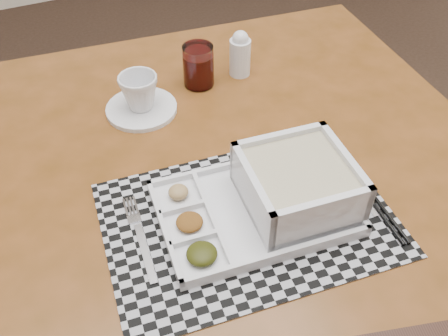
{
  "coord_description": "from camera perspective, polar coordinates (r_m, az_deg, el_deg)",
  "views": [
    {
      "loc": [
        -0.36,
        -0.67,
        1.43
      ],
      "look_at": [
        -0.11,
        -0.12,
        0.84
      ],
      "focal_mm": 40.0,
      "sensor_mm": 36.0,
      "label": 1
    }
  ],
  "objects": [
    {
      "name": "serving_tray",
      "position": [
        0.84,
        6.89,
        -2.77
      ],
      "size": [
        0.34,
        0.25,
        0.09
      ],
      "color": "silver",
      "rests_on": "placemat"
    },
    {
      "name": "creamer_bottle",
      "position": [
        1.15,
        1.84,
        12.91
      ],
      "size": [
        0.05,
        0.05,
        0.11
      ],
      "color": "silver",
      "rests_on": "dining_table"
    },
    {
      "name": "placemat",
      "position": [
        0.85,
        2.78,
        -5.86
      ],
      "size": [
        0.51,
        0.37,
        0.0
      ],
      "primitive_type": "cube",
      "rotation": [
        0.0,
        0.0,
        -0.09
      ],
      "color": "#97979E",
      "rests_on": "dining_table"
    },
    {
      "name": "saucer",
      "position": [
        1.07,
        -9.4,
        6.7
      ],
      "size": [
        0.15,
        0.15,
        0.01
      ],
      "primitive_type": "cylinder",
      "color": "silver",
      "rests_on": "dining_table"
    },
    {
      "name": "dining_table",
      "position": [
        0.99,
        0.46,
        -3.31
      ],
      "size": [
        1.14,
        1.14,
        0.78
      ],
      "color": "#4E2E0E",
      "rests_on": "ground"
    },
    {
      "name": "chopsticks",
      "position": [
        0.92,
        16.1,
        -2.67
      ],
      "size": [
        0.04,
        0.24,
        0.01
      ],
      "color": "black",
      "rests_on": "placemat"
    },
    {
      "name": "juice_glass",
      "position": [
        1.12,
        -2.94,
        11.41
      ],
      "size": [
        0.07,
        0.07,
        0.09
      ],
      "color": "white",
      "rests_on": "dining_table"
    },
    {
      "name": "floor",
      "position": [
        1.62,
        1.99,
        -17.8
      ],
      "size": [
        5.0,
        5.0,
        0.0
      ],
      "primitive_type": "plane",
      "color": "black",
      "rests_on": "ground"
    },
    {
      "name": "cup",
      "position": [
        1.05,
        -9.67,
        8.55
      ],
      "size": [
        0.1,
        0.1,
        0.08
      ],
      "primitive_type": "imported",
      "rotation": [
        0.0,
        0.0,
        0.25
      ],
      "color": "silver",
      "rests_on": "saucer"
    },
    {
      "name": "fork",
      "position": [
        0.83,
        -9.7,
        -7.65
      ],
      "size": [
        0.03,
        0.19,
        0.0
      ],
      "color": "silver",
      "rests_on": "placemat"
    },
    {
      "name": "spoon",
      "position": [
        0.96,
        12.93,
        0.54
      ],
      "size": [
        0.04,
        0.18,
        0.01
      ],
      "color": "silver",
      "rests_on": "placemat"
    }
  ]
}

